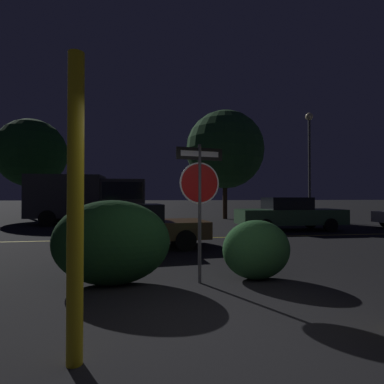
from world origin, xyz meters
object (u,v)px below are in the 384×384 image
at_px(passing_car_2, 136,226).
at_px(delivery_truck, 92,197).
at_px(hedge_bush_2, 112,242).
at_px(street_lamp, 309,149).
at_px(yellow_pole_left, 75,207).
at_px(hedge_bush_3, 256,250).
at_px(passing_car_3, 289,214).
at_px(stop_sign, 200,185).
at_px(tree_1, 32,153).
at_px(tree_0, 225,150).

distance_m(passing_car_2, delivery_truck, 8.92).
bearing_deg(hedge_bush_2, street_lamp, 48.51).
bearing_deg(yellow_pole_left, hedge_bush_2, 88.67).
relative_size(delivery_truck, street_lamp, 0.90).
relative_size(hedge_bush_3, passing_car_3, 0.26).
xyz_separation_m(stop_sign, tree_1, (-8.88, 17.04, 2.85)).
bearing_deg(tree_0, hedge_bush_2, -112.09).
bearing_deg(hedge_bush_3, passing_car_2, 121.39).
height_order(hedge_bush_2, passing_car_3, passing_car_3).
distance_m(yellow_pole_left, delivery_truck, 14.91).
relative_size(stop_sign, passing_car_2, 0.57).
bearing_deg(tree_1, passing_car_3, -33.25).
bearing_deg(hedge_bush_2, yellow_pole_left, -91.33).
xyz_separation_m(yellow_pole_left, passing_car_3, (7.13, 9.98, -0.70)).
height_order(yellow_pole_left, hedge_bush_3, yellow_pole_left).
bearing_deg(hedge_bush_3, delivery_truck, 112.59).
distance_m(stop_sign, hedge_bush_3, 1.62).
bearing_deg(yellow_pole_left, tree_1, 110.54).
xyz_separation_m(street_lamp, tree_0, (-4.94, 2.50, 0.19)).
bearing_deg(tree_1, stop_sign, -62.48).
bearing_deg(passing_car_2, street_lamp, 123.60).
bearing_deg(tree_0, tree_1, 171.52).
relative_size(hedge_bush_3, delivery_truck, 0.21).
height_order(passing_car_2, tree_1, tree_1).
bearing_deg(yellow_pole_left, stop_sign, 56.13).
distance_m(yellow_pole_left, street_lamp, 18.85).
bearing_deg(hedge_bush_3, hedge_bush_2, 179.14).
relative_size(stop_sign, street_lamp, 0.36).
xyz_separation_m(hedge_bush_2, tree_1, (-7.34, 16.93, 3.85)).
bearing_deg(passing_car_3, stop_sign, -34.92).
bearing_deg(hedge_bush_3, stop_sign, -176.04).
height_order(hedge_bush_2, hedge_bush_3, hedge_bush_2).
distance_m(hedge_bush_3, delivery_truck, 13.31).
relative_size(street_lamp, tree_0, 0.92).
xyz_separation_m(hedge_bush_2, street_lamp, (10.99, 12.43, 3.90)).
bearing_deg(hedge_bush_3, yellow_pole_left, -137.60).
relative_size(hedge_bush_2, hedge_bush_3, 1.57).
height_order(stop_sign, hedge_bush_3, stop_sign).
relative_size(passing_car_3, tree_0, 0.65).
distance_m(passing_car_3, tree_0, 8.56).
height_order(stop_sign, hedge_bush_2, stop_sign).
relative_size(tree_0, tree_1, 1.09).
xyz_separation_m(stop_sign, yellow_pole_left, (-1.60, -2.38, -0.30)).
height_order(passing_car_3, tree_0, tree_0).
height_order(yellow_pole_left, tree_0, tree_0).
height_order(hedge_bush_2, delivery_truck, delivery_truck).
distance_m(delivery_truck, tree_1, 7.43).
distance_m(stop_sign, tree_0, 16.01).
bearing_deg(tree_1, yellow_pole_left, -69.46).
height_order(stop_sign, tree_0, tree_0).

